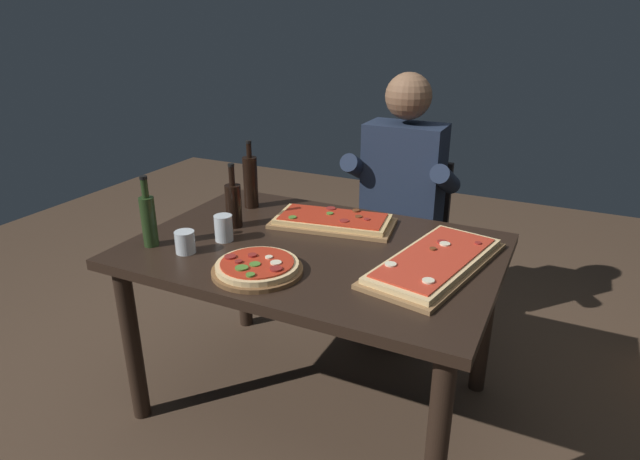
{
  "coord_description": "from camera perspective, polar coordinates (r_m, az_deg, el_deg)",
  "views": [
    {
      "loc": [
        0.86,
        -1.71,
        1.58
      ],
      "look_at": [
        0.0,
        0.05,
        0.79
      ],
      "focal_mm": 30.17,
      "sensor_mm": 36.0,
      "label": 1
    }
  ],
  "objects": [
    {
      "name": "wine_bottle_dark",
      "position": [
        2.16,
        -17.73,
        1.12
      ],
      "size": [
        0.06,
        0.06,
        0.28
      ],
      "color": "#233819",
      "rests_on": "dining_table"
    },
    {
      "name": "pizza_round_far",
      "position": [
        1.89,
        -6.67,
        -3.97
      ],
      "size": [
        0.32,
        0.32,
        0.05
      ],
      "color": "brown",
      "rests_on": "dining_table"
    },
    {
      "name": "seated_diner",
      "position": [
        2.69,
        8.47,
        3.63
      ],
      "size": [
        0.53,
        0.41,
        1.33
      ],
      "color": "#23232D",
      "rests_on": "ground_plane"
    },
    {
      "name": "vinegar_bottle_green",
      "position": [
        2.28,
        -9.17,
        2.74
      ],
      "size": [
        0.07,
        0.07,
        0.27
      ],
      "color": "black",
      "rests_on": "dining_table"
    },
    {
      "name": "oil_bottle_amber",
      "position": [
        2.5,
        -7.39,
        5.17
      ],
      "size": [
        0.07,
        0.07,
        0.31
      ],
      "color": "black",
      "rests_on": "dining_table"
    },
    {
      "name": "pizza_rectangular_front",
      "position": [
        2.29,
        1.37,
        0.99
      ],
      "size": [
        0.55,
        0.33,
        0.05
      ],
      "color": "olive",
      "rests_on": "dining_table"
    },
    {
      "name": "tumbler_near_camera",
      "position": [
        2.16,
        -10.18,
        0.06
      ],
      "size": [
        0.07,
        0.07,
        0.11
      ],
      "color": "silver",
      "rests_on": "dining_table"
    },
    {
      "name": "pizza_rectangular_left",
      "position": [
        1.96,
        12.1,
        -3.3
      ],
      "size": [
        0.41,
        0.68,
        0.05
      ],
      "color": "olive",
      "rests_on": "dining_table"
    },
    {
      "name": "ground_plane",
      "position": [
        2.48,
        -0.53,
        -17.56
      ],
      "size": [
        6.4,
        6.4,
        0.0
      ],
      "primitive_type": "plane",
      "color": "#4C3828"
    },
    {
      "name": "tumbler_far_side",
      "position": [
        2.08,
        -14.12,
        -1.25
      ],
      "size": [
        0.08,
        0.08,
        0.09
      ],
      "color": "silver",
      "rests_on": "dining_table"
    },
    {
      "name": "dining_table",
      "position": [
        2.13,
        -0.59,
        -4.08
      ],
      "size": [
        1.4,
        0.96,
        0.74
      ],
      "color": "black",
      "rests_on": "ground_plane"
    },
    {
      "name": "diner_chair",
      "position": [
        2.89,
        8.93,
        -0.52
      ],
      "size": [
        0.44,
        0.44,
        0.87
      ],
      "color": "black",
      "rests_on": "ground_plane"
    }
  ]
}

